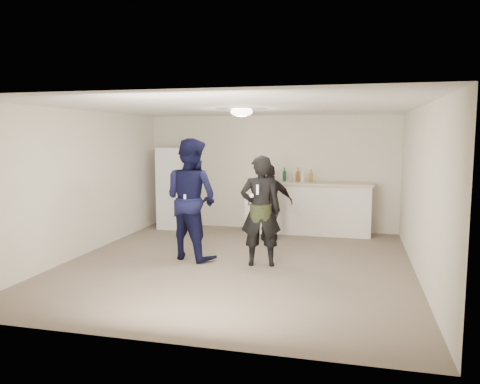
% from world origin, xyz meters
% --- Properties ---
extents(floor, '(6.00, 6.00, 0.00)m').
position_xyz_m(floor, '(0.00, 0.00, 0.00)').
color(floor, '#6B5B4C').
rests_on(floor, ground).
extents(ceiling, '(6.00, 6.00, 0.00)m').
position_xyz_m(ceiling, '(0.00, 0.00, 2.50)').
color(ceiling, silver).
rests_on(ceiling, wall_back).
extents(wall_back, '(6.00, 0.00, 6.00)m').
position_xyz_m(wall_back, '(0.00, 3.00, 1.25)').
color(wall_back, beige).
rests_on(wall_back, floor).
extents(wall_front, '(6.00, 0.00, 6.00)m').
position_xyz_m(wall_front, '(0.00, -3.00, 1.25)').
color(wall_front, beige).
rests_on(wall_front, floor).
extents(wall_left, '(0.00, 6.00, 6.00)m').
position_xyz_m(wall_left, '(-2.75, 0.00, 1.25)').
color(wall_left, beige).
rests_on(wall_left, floor).
extents(wall_right, '(0.00, 6.00, 6.00)m').
position_xyz_m(wall_right, '(2.75, 0.00, 1.25)').
color(wall_right, beige).
rests_on(wall_right, floor).
extents(counter, '(2.60, 0.56, 1.05)m').
position_xyz_m(counter, '(0.86, 2.67, 0.53)').
color(counter, silver).
rests_on(counter, floor).
extents(counter_top, '(2.68, 0.64, 0.04)m').
position_xyz_m(counter_top, '(0.86, 2.67, 1.07)').
color(counter_top, beige).
rests_on(counter_top, counter).
extents(fridge, '(0.70, 0.70, 1.80)m').
position_xyz_m(fridge, '(-2.05, 2.60, 0.90)').
color(fridge, white).
rests_on(fridge, floor).
extents(fridge_handle, '(0.02, 0.02, 0.60)m').
position_xyz_m(fridge_handle, '(-1.77, 2.23, 1.30)').
color(fridge_handle, silver).
rests_on(fridge_handle, fridge).
extents(ceiling_dome, '(0.36, 0.36, 0.16)m').
position_xyz_m(ceiling_dome, '(0.00, 0.30, 2.45)').
color(ceiling_dome, white).
rests_on(ceiling_dome, ceiling).
extents(shaker, '(0.08, 0.08, 0.17)m').
position_xyz_m(shaker, '(0.56, 2.68, 1.18)').
color(shaker, '#B5B4B9').
rests_on(shaker, counter_top).
extents(man, '(1.20, 1.08, 2.02)m').
position_xyz_m(man, '(-0.84, 0.17, 1.01)').
color(man, '#0E103D').
rests_on(man, floor).
extents(woman, '(0.71, 0.54, 1.76)m').
position_xyz_m(woman, '(0.38, 0.02, 0.88)').
color(woman, black).
rests_on(woman, floor).
extents(camo_shorts, '(0.34, 0.34, 0.28)m').
position_xyz_m(camo_shorts, '(0.38, 0.02, 0.85)').
color(camo_shorts, '#343C1B').
rests_on(camo_shorts, woman).
extents(spectator, '(0.94, 0.54, 1.50)m').
position_xyz_m(spectator, '(0.21, 1.85, 0.75)').
color(spectator, black).
rests_on(spectator, floor).
extents(remote_man, '(0.04, 0.04, 0.15)m').
position_xyz_m(remote_man, '(-0.84, -0.11, 1.05)').
color(remote_man, white).
rests_on(remote_man, man).
extents(nunchuk_man, '(0.07, 0.07, 0.07)m').
position_xyz_m(nunchuk_man, '(-0.72, -0.08, 0.98)').
color(nunchuk_man, white).
rests_on(nunchuk_man, man).
extents(remote_woman, '(0.04, 0.04, 0.15)m').
position_xyz_m(remote_woman, '(0.38, -0.23, 1.25)').
color(remote_woman, white).
rests_on(remote_woman, woman).
extents(nunchuk_woman, '(0.07, 0.07, 0.07)m').
position_xyz_m(nunchuk_woman, '(0.28, -0.20, 1.15)').
color(nunchuk_woman, white).
rests_on(nunchuk_woman, woman).
extents(bottle_cluster, '(0.87, 0.26, 0.27)m').
position_xyz_m(bottle_cluster, '(0.55, 2.71, 1.20)').
color(bottle_cluster, '#9D7216').
rests_on(bottle_cluster, counter_top).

